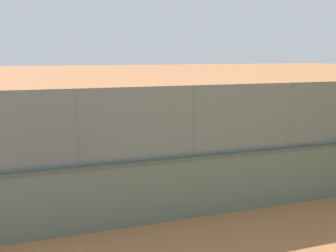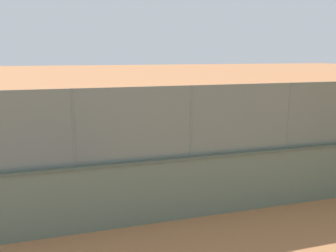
{
  "view_description": "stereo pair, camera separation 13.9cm",
  "coord_description": "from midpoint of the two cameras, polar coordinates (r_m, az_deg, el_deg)",
  "views": [
    {
      "loc": [
        4.44,
        22.23,
        4.56
      ],
      "look_at": [
        -0.49,
        7.18,
        1.21
      ],
      "focal_mm": 36.26,
      "sensor_mm": 36.0,
      "label": 1
    },
    {
      "loc": [
        4.31,
        22.28,
        4.56
      ],
      "look_at": [
        -0.49,
        7.18,
        1.21
      ],
      "focal_mm": 36.26,
      "sensor_mm": 36.0,
      "label": 2
    }
  ],
  "objects": [
    {
      "name": "player_foreground_swinging",
      "position": [
        19.43,
        0.44,
        0.94
      ],
      "size": [
        1.0,
        0.73,
        1.47
      ],
      "color": "#591919",
      "rests_on": "ground_plane"
    },
    {
      "name": "sports_ball",
      "position": [
        17.59,
        -0.73,
        -2.92
      ],
      "size": [
        0.11,
        0.11,
        0.11
      ],
      "primitive_type": "sphere",
      "color": "#3399D8",
      "rests_on": "ground_plane"
    },
    {
      "name": "ground_plane",
      "position": [
        23.14,
        -6.87,
        0.47
      ],
      "size": [
        260.0,
        260.0,
        0.0
      ],
      "primitive_type": "plane",
      "color": "#B27247"
    },
    {
      "name": "perimeter_wall",
      "position": [
        11.18,
        18.78,
        -7.78
      ],
      "size": [
        31.46,
        1.15,
        1.81
      ],
      "color": "slate",
      "rests_on": "ground_plane"
    },
    {
      "name": "fence_panel_on_wall",
      "position": [
        10.72,
        19.45,
        1.69
      ],
      "size": [
        30.89,
        0.8,
        1.95
      ],
      "color": "slate",
      "rests_on": "perimeter_wall"
    },
    {
      "name": "player_at_service_line",
      "position": [
        22.72,
        -12.26,
        2.32
      ],
      "size": [
        0.73,
        0.72,
        1.5
      ],
      "color": "#B2B2B2",
      "rests_on": "ground_plane"
    }
  ]
}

